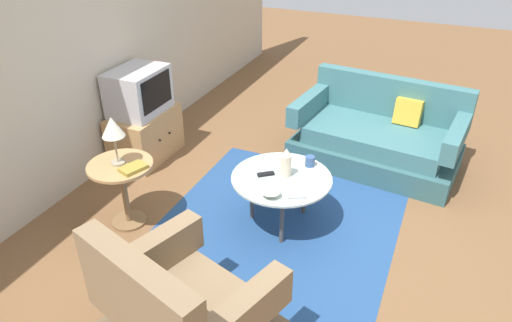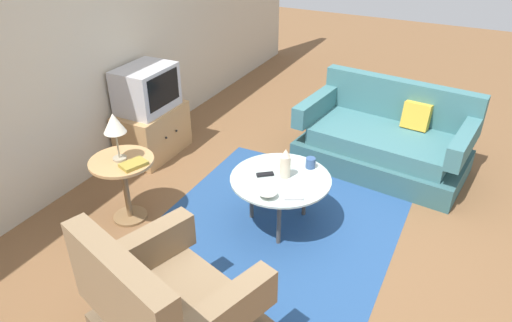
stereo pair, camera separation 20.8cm
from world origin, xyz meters
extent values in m
plane|color=brown|center=(0.00, 0.00, 0.00)|extent=(16.00, 16.00, 0.00)
cube|color=#BCB29E|center=(0.00, 2.27, 1.35)|extent=(9.00, 0.12, 2.70)
cube|color=navy|center=(0.03, 0.17, 0.00)|extent=(2.15, 1.98, 0.00)
cube|color=#846B4C|center=(-1.41, 0.21, 0.33)|extent=(0.83, 0.80, 0.18)
cube|color=#846B4C|center=(-1.73, 0.31, 0.69)|extent=(0.41, 0.90, 0.54)
cube|color=#846B4C|center=(-1.53, -0.16, 0.54)|extent=(0.81, 0.38, 0.24)
cube|color=#846B4C|center=(-1.29, 0.57, 0.54)|extent=(0.81, 0.38, 0.24)
cube|color=#325C60|center=(1.40, -0.38, 0.12)|extent=(1.11, 1.76, 0.24)
cube|color=#3D7075|center=(1.40, -0.38, 0.33)|extent=(0.94, 1.47, 0.18)
cube|color=#3D7075|center=(1.79, -0.42, 0.63)|extent=(0.34, 1.67, 0.43)
cube|color=#3D7075|center=(1.49, 0.38, 0.53)|extent=(0.93, 0.25, 0.22)
cube|color=#3D7075|center=(1.31, -1.13, 0.53)|extent=(0.93, 0.25, 0.22)
cube|color=gold|center=(1.62, -0.63, 0.55)|extent=(0.19, 0.28, 0.28)
cylinder|color=#B2C6C1|center=(0.03, 0.17, 0.47)|extent=(0.85, 0.85, 0.02)
cylinder|color=#4C4742|center=(0.01, 0.43, 0.23)|extent=(0.04, 0.04, 0.46)
cylinder|color=#4C4742|center=(-0.21, 0.07, 0.23)|extent=(0.04, 0.04, 0.46)
cylinder|color=#4C4742|center=(0.26, 0.03, 0.23)|extent=(0.04, 0.04, 0.46)
cylinder|color=tan|center=(-0.49, 1.40, 0.58)|extent=(0.54, 0.54, 0.02)
cylinder|color=brown|center=(-0.49, 1.40, 0.29)|extent=(0.05, 0.05, 0.57)
cylinder|color=brown|center=(-0.49, 1.40, 0.01)|extent=(0.30, 0.30, 0.02)
cube|color=tan|center=(0.57, 1.93, 0.26)|extent=(0.77, 0.48, 0.53)
sphere|color=black|center=(0.48, 1.68, 0.29)|extent=(0.02, 0.02, 0.02)
sphere|color=black|center=(0.66, 1.68, 0.29)|extent=(0.02, 0.02, 0.02)
cube|color=#B7B7BC|center=(0.57, 1.95, 0.76)|extent=(0.61, 0.45, 0.46)
cube|color=black|center=(0.57, 1.72, 0.79)|extent=(0.49, 0.01, 0.33)
cylinder|color=#9E937A|center=(-0.49, 1.41, 0.61)|extent=(0.12, 0.12, 0.02)
cylinder|color=#9E937A|center=(-0.49, 1.41, 0.73)|extent=(0.02, 0.02, 0.23)
cone|color=beige|center=(-0.49, 1.41, 0.93)|extent=(0.18, 0.18, 0.17)
cylinder|color=beige|center=(0.07, 0.15, 0.57)|extent=(0.09, 0.09, 0.19)
cone|color=beige|center=(0.07, 0.15, 0.70)|extent=(0.08, 0.08, 0.07)
cylinder|color=#335184|center=(0.30, 0.01, 0.52)|extent=(0.08, 0.08, 0.09)
torus|color=#335184|center=(0.36, 0.01, 0.52)|extent=(0.06, 0.01, 0.06)
cone|color=silver|center=(-0.27, 0.15, 0.50)|extent=(0.15, 0.15, 0.05)
cube|color=black|center=(0.01, 0.30, 0.48)|extent=(0.13, 0.14, 0.02)
cube|color=#B2B2B7|center=(-0.20, -0.05, 0.48)|extent=(0.10, 0.15, 0.02)
cube|color=olive|center=(-0.52, 1.24, 0.61)|extent=(0.24, 0.20, 0.03)
camera|label=1|loc=(-3.10, -0.95, 2.56)|focal=32.94mm
camera|label=2|loc=(-3.01, -1.14, 2.56)|focal=32.94mm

